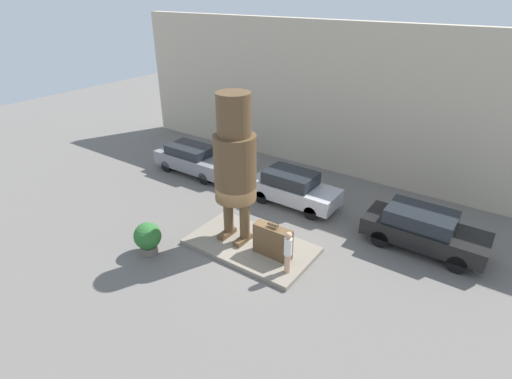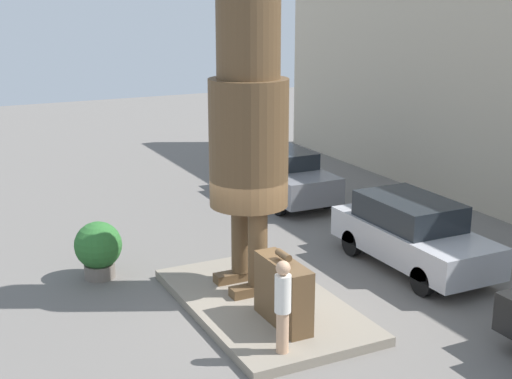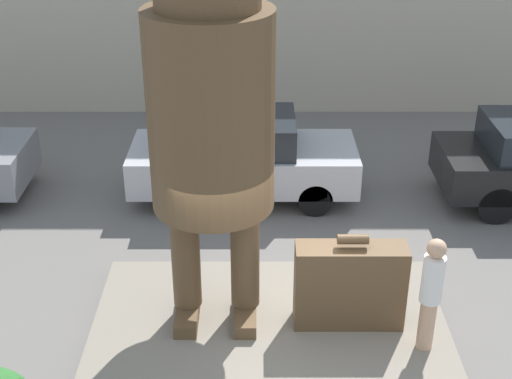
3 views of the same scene
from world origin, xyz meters
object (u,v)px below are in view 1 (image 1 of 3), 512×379
giant_suitcase (273,241)px  parked_car_grey (193,159)px  parked_car_black (423,229)px  planter_pot (148,237)px  statue_figure (235,159)px  tourist (288,251)px  parked_car_silver (293,188)px

giant_suitcase → parked_car_grey: size_ratio=0.34×
parked_car_black → planter_pot: (-8.49, -6.32, -0.18)m
statue_figure → planter_pot: size_ratio=4.55×
giant_suitcase → planter_pot: bearing=-150.0°
tourist → parked_car_grey: tourist is taller
statue_figure → parked_car_silver: size_ratio=1.38×
statue_figure → giant_suitcase: bearing=-5.8°
parked_car_black → parked_car_grey: bearing=179.1°
tourist → parked_car_black: 5.62m
giant_suitcase → tourist: size_ratio=0.91×
giant_suitcase → parked_car_black: size_ratio=0.33×
parked_car_grey → giant_suitcase: bearing=-27.8°
giant_suitcase → tourist: 1.13m
tourist → parked_car_grey: bearing=152.1°
giant_suitcase → tourist: bearing=-28.8°
tourist → parked_car_grey: (-8.81, 4.66, -0.27)m
parked_car_black → planter_pot: size_ratio=3.53×
giant_suitcase → parked_car_black: bearing=42.0°
statue_figure → parked_car_black: (6.19, 3.75, -2.73)m
parked_car_grey → parked_car_silver: (6.28, 0.05, 0.01)m
statue_figure → planter_pot: 4.51m
statue_figure → parked_car_silver: (0.26, 4.00, -2.77)m
statue_figure → parked_car_grey: 7.72m
parked_car_silver → giant_suitcase: bearing=-69.5°
parked_car_black → parked_car_silver: bearing=177.6°
parked_car_grey → tourist: bearing=-27.9°
tourist → planter_pot: (-5.09, -1.85, -0.40)m
tourist → statue_figure: bearing=165.6°
parked_car_grey → statue_figure: bearing=-33.2°
parked_car_silver → statue_figure: bearing=-93.7°
giant_suitcase → parked_car_silver: parked_car_silver is taller
tourist → planter_pot: size_ratio=1.29×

